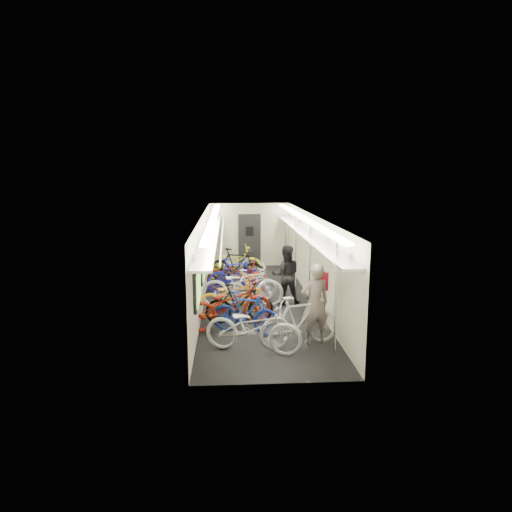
{
  "coord_description": "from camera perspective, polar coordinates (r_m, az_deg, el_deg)",
  "views": [
    {
      "loc": [
        -0.82,
        -12.18,
        3.52
      ],
      "look_at": [
        -0.01,
        0.78,
        1.15
      ],
      "focal_mm": 32.0,
      "sensor_mm": 36.0,
      "label": 1
    }
  ],
  "objects": [
    {
      "name": "bicycle_11",
      "position": [
        9.44,
        5.51,
        -8.11
      ],
      "size": [
        1.87,
        1.05,
        1.08
      ],
      "primitive_type": "imported",
      "rotation": [
        0.0,
        0.0,
        1.89
      ],
      "color": "silver",
      "rests_on": "ground"
    },
    {
      "name": "backpack",
      "position": [
        9.64,
        8.17,
        -3.22
      ],
      "size": [
        0.29,
        0.23,
        0.38
      ],
      "primitive_type": "cube",
      "rotation": [
        0.0,
        0.0,
        0.4
      ],
      "color": "red",
      "rests_on": "passenger_near"
    },
    {
      "name": "bicycle_5",
      "position": [
        12.54,
        -0.61,
        -3.71
      ],
      "size": [
        1.64,
        1.03,
        0.95
      ],
      "primitive_type": "imported",
      "rotation": [
        0.0,
        0.0,
        1.97
      ],
      "color": "silver",
      "rests_on": "ground"
    },
    {
      "name": "bicycle_2",
      "position": [
        10.53,
        -3.33,
        -6.08
      ],
      "size": [
        2.21,
        1.46,
        1.1
      ],
      "primitive_type": "imported",
      "rotation": [
        0.0,
        0.0,
        1.96
      ],
      "color": "maroon",
      "rests_on": "ground"
    },
    {
      "name": "bicycle_9",
      "position": [
        14.74,
        -2.41,
        -1.23
      ],
      "size": [
        1.94,
        1.22,
        1.13
      ],
      "primitive_type": "imported",
      "rotation": [
        0.0,
        0.0,
        1.17
      ],
      "color": "black",
      "rests_on": "ground"
    },
    {
      "name": "bicycle_0",
      "position": [
        9.11,
        -0.35,
        -8.9
      ],
      "size": [
        2.09,
        1.28,
        1.04
      ],
      "primitive_type": "imported",
      "rotation": [
        0.0,
        0.0,
        1.25
      ],
      "color": "silver",
      "rests_on": "ground"
    },
    {
      "name": "passenger_near",
      "position": [
        9.56,
        7.35,
        -5.96
      ],
      "size": [
        0.7,
        0.54,
        1.71
      ],
      "primitive_type": "imported",
      "rotation": [
        0.0,
        0.0,
        3.37
      ],
      "color": "slate",
      "rests_on": "ground"
    },
    {
      "name": "bicycle_3",
      "position": [
        10.82,
        -2.05,
        -5.94
      ],
      "size": [
        1.67,
        0.64,
        0.98
      ],
      "primitive_type": "imported",
      "rotation": [
        0.0,
        0.0,
        1.68
      ],
      "color": "black",
      "rests_on": "ground"
    },
    {
      "name": "train_car_shell",
      "position": [
        13.04,
        -1.52,
        2.12
      ],
      "size": [
        10.0,
        10.0,
        10.0
      ],
      "color": "black",
      "rests_on": "ground"
    },
    {
      "name": "bicycle_7",
      "position": [
        13.65,
        -2.67,
        -2.36
      ],
      "size": [
        1.8,
        1.04,
        1.04
      ],
      "primitive_type": "imported",
      "rotation": [
        0.0,
        0.0,
        1.91
      ],
      "color": "#1B1FA6",
      "rests_on": "ground"
    },
    {
      "name": "bicycle_8",
      "position": [
        13.7,
        -2.38,
        -2.42
      ],
      "size": [
        1.99,
        1.07,
        0.99
      ],
      "primitive_type": "imported",
      "rotation": [
        0.0,
        0.0,
        1.34
      ],
      "color": "maroon",
      "rests_on": "ground"
    },
    {
      "name": "bicycle_4",
      "position": [
        11.5,
        -3.09,
        -4.96
      ],
      "size": [
        1.97,
        1.37,
        0.98
      ],
      "primitive_type": "imported",
      "rotation": [
        0.0,
        0.0,
        2.0
      ],
      "color": "orange",
      "rests_on": "ground"
    },
    {
      "name": "bicycle_1",
      "position": [
        10.13,
        -1.31,
        -7.12
      ],
      "size": [
        1.65,
        1.05,
        0.96
      ],
      "primitive_type": "imported",
      "rotation": [
        0.0,
        0.0,
        1.16
      ],
      "color": "navy",
      "rests_on": "ground"
    },
    {
      "name": "bicycle_6",
      "position": [
        12.1,
        -1.72,
        -3.77
      ],
      "size": [
        2.2,
        0.81,
        1.15
      ],
      "primitive_type": "imported",
      "rotation": [
        0.0,
        0.0,
        1.55
      ],
      "color": "silver",
      "rests_on": "ground"
    },
    {
      "name": "passenger_mid",
      "position": [
        12.34,
        3.75,
        -2.39
      ],
      "size": [
        0.8,
        0.64,
        1.61
      ],
      "primitive_type": "imported",
      "rotation": [
        0.0,
        0.0,
        3.11
      ],
      "color": "black",
      "rests_on": "ground"
    },
    {
      "name": "bicycle_10",
      "position": [
        15.15,
        -3.32,
        -0.88
      ],
      "size": [
        2.29,
        1.07,
        1.16
      ],
      "primitive_type": "imported",
      "rotation": [
        0.0,
        0.0,
        1.71
      ],
      "color": "yellow",
      "rests_on": "ground"
    }
  ]
}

